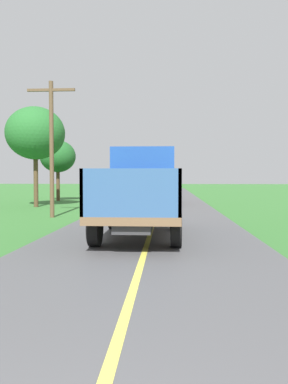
% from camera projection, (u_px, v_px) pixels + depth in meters
% --- Properties ---
extents(banana_truck_near, '(2.38, 5.82, 2.80)m').
position_uv_depth(banana_truck_near, '(141.00, 190.00, 12.27)').
color(banana_truck_near, '#2D2D30').
rests_on(banana_truck_near, road_surface).
extents(banana_truck_far, '(2.38, 5.81, 2.80)m').
position_uv_depth(banana_truck_far, '(150.00, 183.00, 26.26)').
color(banana_truck_far, '#2D2D30').
rests_on(banana_truck_far, road_surface).
extents(utility_pole_roadside, '(2.22, 0.20, 6.29)m').
position_uv_depth(utility_pole_roadside, '(52.00, 143.00, 17.65)').
color(utility_pole_roadside, brown).
rests_on(utility_pole_roadside, ground).
extents(roadside_tree_near_left, '(3.65, 3.65, 6.26)m').
position_uv_depth(roadside_tree_near_left, '(35.00, 133.00, 23.80)').
color(roadside_tree_near_left, '#4C3823').
rests_on(roadside_tree_near_left, ground).
extents(roadside_tree_mid_right, '(2.79, 2.79, 4.76)m').
position_uv_depth(roadside_tree_mid_right, '(58.00, 157.00, 29.97)').
color(roadside_tree_mid_right, '#4C3823').
rests_on(roadside_tree_mid_right, ground).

